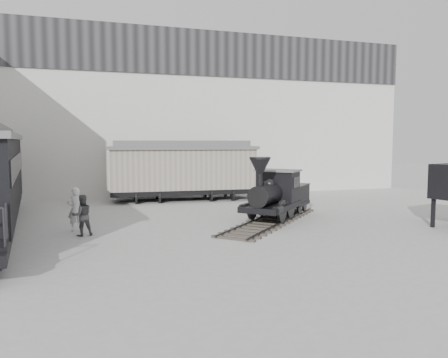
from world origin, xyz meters
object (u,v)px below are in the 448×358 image
object	(u,v)px
visitor_a	(76,209)
locomotive	(276,197)
visitor_b	(82,215)
boxcar	(183,169)

from	to	relation	value
visitor_a	locomotive	bearing A→B (deg)	179.31
visitor_b	locomotive	bearing A→B (deg)	172.47
visitor_b	visitor_a	bearing A→B (deg)	-88.92
visitor_a	visitor_b	bearing A→B (deg)	104.53
locomotive	visitor_a	size ratio (longest dim) A/B	3.97
boxcar	visitor_a	bearing A→B (deg)	-124.00
boxcar	visitor_a	world-z (taller)	boxcar
boxcar	visitor_b	distance (m)	10.71
visitor_a	visitor_b	world-z (taller)	visitor_a
boxcar	visitor_b	world-z (taller)	boxcar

